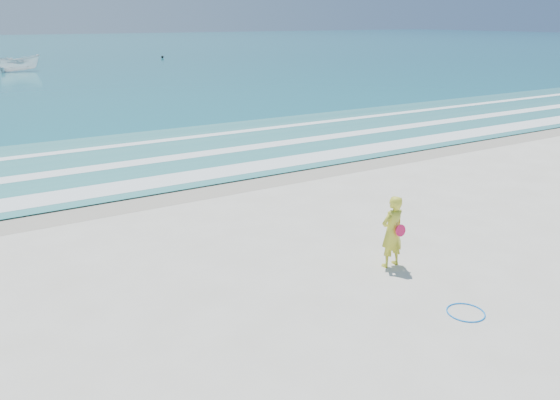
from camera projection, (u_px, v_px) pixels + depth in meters
ground at (385, 303)px, 10.78m from camera, size 400.00×400.00×0.00m
wet_sand at (201, 188)px, 18.06m from camera, size 400.00×2.40×0.00m
shallow at (151, 156)px, 22.09m from camera, size 400.00×10.00×0.01m
foam_near at (186, 177)px, 19.10m from camera, size 400.00×1.40×0.01m
foam_mid at (158, 160)px, 21.44m from camera, size 400.00×0.90×0.01m
foam_far at (132, 144)px, 24.11m from camera, size 400.00×0.60×0.01m
hoop at (466, 312)px, 10.40m from camera, size 0.89×0.89×0.03m
boat at (19, 63)px, 56.62m from camera, size 4.44×2.10×1.65m
buoy at (162, 57)px, 75.44m from camera, size 0.37×0.37×0.37m
woman at (392, 232)px, 12.13m from camera, size 0.62×0.43×1.66m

